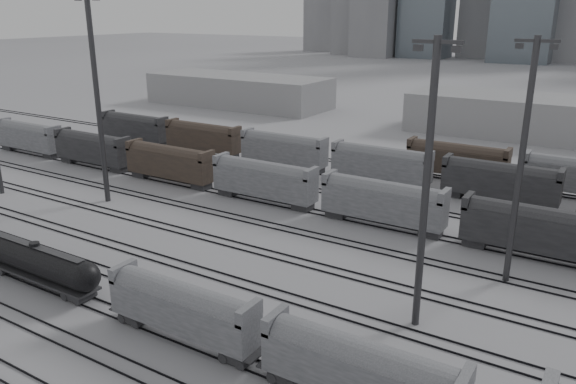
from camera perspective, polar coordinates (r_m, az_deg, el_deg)
The scene contains 12 objects.
ground at distance 48.51m, azimuth -15.19°, elevation -13.35°, with size 900.00×900.00×0.00m, color #B8B7BC.
tracks at distance 60.12m, azimuth -3.03°, elevation -6.22°, with size 220.00×71.50×0.16m.
tank_car_b at distance 57.94m, azimuth -24.15°, elevation -6.42°, with size 16.28×2.71×4.02m.
hopper_car_a at distance 44.93m, azimuth -10.67°, elevation -11.35°, with size 13.32×2.65×4.76m.
hopper_car_b at distance 37.76m, azimuth 7.36°, elevation -17.31°, with size 13.58×2.70×4.86m.
light_mast_b at distance 76.87m, azimuth -18.84°, elevation 9.36°, with size 4.35×0.70×27.16m.
light_mast_c at distance 43.94m, azimuth 13.88°, elevation 0.95°, with size 3.69×0.59×23.07m.
light_mast_d at distance 54.40m, azimuth 22.64°, elevation 3.13°, with size 3.64×0.58×22.73m.
bg_string_near at distance 67.52m, azimuth 9.61°, elevation -1.20°, with size 151.00×3.00×5.60m.
bg_string_mid at distance 79.66m, azimuth 20.73°, elevation 0.84°, with size 151.00×3.00×5.60m.
warehouse_left at distance 154.19m, azimuth -5.07°, elevation 10.24°, with size 50.00×18.00×8.00m, color #A6A7A9.
warehouse_mid at distance 125.97m, azimuth 21.66°, elevation 7.30°, with size 40.00×18.00×8.00m, color #A6A7A9.
Camera 1 is at (31.48, -27.38, 24.76)m, focal length 35.00 mm.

